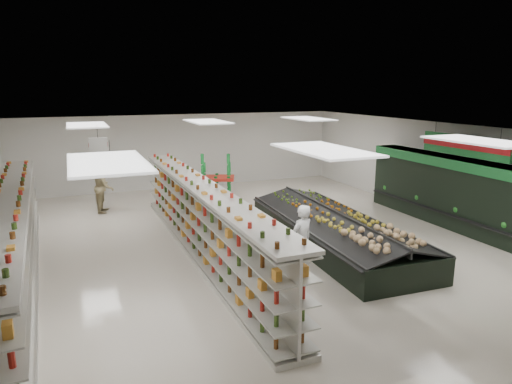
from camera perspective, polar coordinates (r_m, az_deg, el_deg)
name	(u,v)px	position (r m, az deg, el deg)	size (l,w,h in m)	color
floor	(249,242)	(13.19, -0.85, -6.25)	(16.00, 16.00, 0.00)	beige
ceiling	(249,130)	(12.50, -0.90, 7.74)	(14.00, 16.00, 0.02)	white
wall_back	(183,151)	(20.30, -9.15, 5.05)	(14.00, 0.02, 3.20)	silver
wall_front	(489,319)	(6.40, 27.06, -13.93)	(14.00, 0.02, 3.20)	silver
wall_right	(443,171)	(16.58, 22.31, 2.48)	(0.02, 16.00, 3.20)	silver
produce_wall_case	(466,191)	(15.29, 24.82, 0.06)	(0.93, 8.00, 2.20)	black
aisle_sign_near	(111,167)	(9.76, -17.67, 2.98)	(0.52, 0.06, 0.75)	white
aisle_sign_far	(98,145)	(13.71, -19.11, 5.61)	(0.52, 0.06, 0.75)	white
hortifruti_banner	(464,146)	(14.86, 24.58, 5.27)	(0.12, 3.20, 0.95)	#1E7333
gondola_left	(13,245)	(11.58, -28.06, -5.89)	(1.38, 11.39, 1.97)	beige
gondola_center	(202,222)	(12.09, -6.79, -3.79)	(0.91, 10.98, 1.90)	beige
produce_island	(334,229)	(13.02, 9.67, -4.58)	(2.73, 6.84, 1.01)	black
soda_endcap	(216,180)	(17.66, -4.98, 1.50)	(1.60, 1.35, 1.74)	red
shopper_main	(302,241)	(10.64, 5.71, -6.15)	(0.63, 0.42, 1.74)	silver
shopper_background	(104,187)	(16.98, -18.46, 0.64)	(0.89, 0.55, 1.82)	#998B5E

